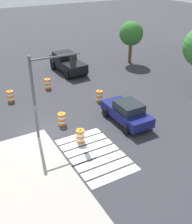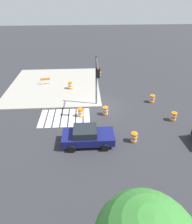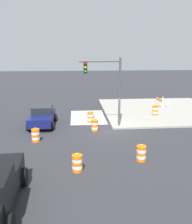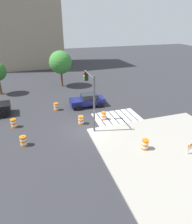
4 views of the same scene
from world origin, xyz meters
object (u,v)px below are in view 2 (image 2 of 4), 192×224
Objects in this scene: construction_barricade at (45,80)px; traffic_light_pole at (97,76)px; traffic_barrel_median_near at (105,111)px; traffic_barrel_on_sidewalk at (70,85)px; sports_car at (88,136)px; traffic_barrel_median_far at (80,113)px; traffic_barrel_near_corner at (134,137)px; traffic_barrel_crosswalk_end at (152,99)px; traffic_barrel_far_curb at (173,117)px.

traffic_light_pole reaches higher than construction_barricade.
traffic_barrel_on_sidewalk is (3.96, -6.12, 0.15)m from traffic_barrel_median_near.
traffic_barrel_median_far is at bearing -81.06° from sports_car.
traffic_barrel_near_corner and traffic_barrel_crosswalk_end have the same top height.
construction_barricade is at bearing -46.14° from traffic_light_pole.
traffic_barrel_crosswalk_end is 10.40m from traffic_barrel_on_sidewalk.
traffic_barrel_near_corner is 15.38m from construction_barricade.
sports_car is 4.23× the size of traffic_barrel_near_corner.
traffic_barrel_crosswalk_end is 1.00× the size of traffic_barrel_on_sidewalk.
traffic_barrel_far_curb is 0.76× the size of construction_barricade.
traffic_barrel_median_near is at bearing 133.61° from construction_barricade.
traffic_barrel_near_corner is 1.00× the size of traffic_barrel_median_far.
traffic_barrel_on_sidewalk is (9.65, -3.89, 0.15)m from traffic_barrel_crosswalk_end.
traffic_light_pole is at bearing -48.34° from traffic_barrel_median_near.
traffic_light_pole is at bearing -102.18° from sports_car.
traffic_barrel_far_curb is (-6.66, 1.44, 0.00)m from traffic_barrel_median_near.
traffic_barrel_near_corner is 6.86m from traffic_light_pole.
construction_barricade is (14.13, -9.28, 0.27)m from traffic_barrel_far_curb.
traffic_barrel_near_corner is 1.00× the size of traffic_barrel_median_near.
traffic_barrel_crosswalk_end is 3.80m from traffic_barrel_far_curb.
traffic_barrel_near_corner is at bearing 118.63° from traffic_light_pole.
traffic_barrel_median_near is 3.67m from traffic_light_pole.
traffic_barrel_on_sidewalk is at bearing -58.85° from traffic_light_pole.
traffic_barrel_median_far is at bearing -41.64° from traffic_barrel_near_corner.
traffic_light_pole is at bearing 133.86° from construction_barricade.
sports_car is 3.98m from traffic_barrel_near_corner.
traffic_barrel_on_sidewalk reaches higher than traffic_barrel_near_corner.
traffic_barrel_median_near is at bearing 122.93° from traffic_barrel_on_sidewalk.
construction_barricade is 10.10m from traffic_light_pole.
sports_car is 4.23× the size of traffic_barrel_median_far.
traffic_light_pole reaches higher than traffic_barrel_far_curb.
traffic_barrel_median_near is at bearing -12.22° from traffic_barrel_far_curb.
traffic_barrel_median_far is 9.38m from construction_barricade.
traffic_barrel_far_curb is 8.58m from traffic_light_pole.
sports_car is at bearing 77.82° from traffic_light_pole.
traffic_barrel_on_sidewalk is 3.91m from construction_barricade.
traffic_barrel_median_far is at bearing 16.17° from traffic_barrel_crosswalk_end.
traffic_barrel_median_far is at bearing 121.29° from construction_barricade.
traffic_light_pole reaches higher than traffic_barrel_median_near.
traffic_light_pole is (-1.12, -5.21, 3.10)m from sports_car.
traffic_light_pole is at bearing -148.06° from traffic_barrel_median_far.
traffic_barrel_crosswalk_end is 8.62m from traffic_barrel_median_far.
construction_barricade reaches higher than traffic_barrel_median_near.
traffic_barrel_far_curb is (-8.61, -2.84, -0.36)m from sports_car.
traffic_barrel_near_corner is 6.17m from traffic_barrel_median_far.
traffic_barrel_median_near and traffic_barrel_median_far have the same top height.
sports_car is at bearing 40.44° from traffic_barrel_crosswalk_end.
construction_barricade is at bearing -51.95° from traffic_barrel_near_corner.
construction_barricade is (7.47, -7.84, 0.27)m from traffic_barrel_median_near.
traffic_barrel_crosswalk_end and traffic_barrel_far_curb have the same top height.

